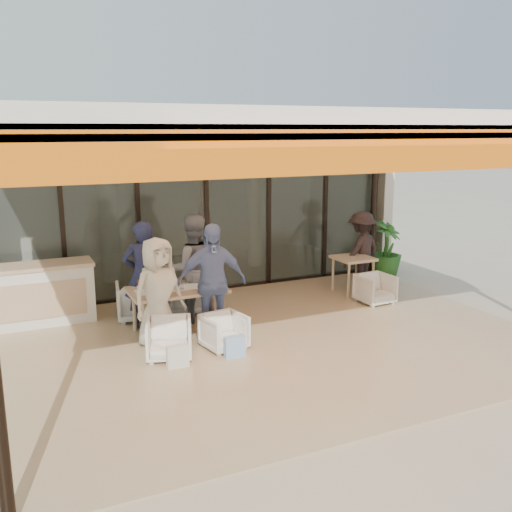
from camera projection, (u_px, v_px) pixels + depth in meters
The scene contains 21 objects.
ground at pixel (274, 340), 8.83m from camera, with size 70.00×70.00×0.00m, color #C6B293.
terrace_floor at pixel (274, 340), 8.83m from camera, with size 8.00×6.00×0.01m, color tan.
terrace_structure at pixel (285, 126), 7.89m from camera, with size 8.00×6.00×3.40m.
glass_storefront at pixel (206, 213), 11.14m from camera, with size 8.08×0.10×3.20m.
interior_block at pixel (172, 172), 13.06m from camera, with size 9.05×3.62×3.52m.
host_counter at pixel (37, 294), 9.42m from camera, with size 1.85×0.65×1.04m.
dining_table at pixel (177, 292), 9.01m from camera, with size 1.50×0.90×0.93m.
chair_far_left at pixel (138, 299), 9.75m from camera, with size 0.69×0.65×0.71m, color white.
chair_far_right at pixel (185, 293), 10.09m from camera, with size 0.70×0.65×0.72m, color white.
chair_near_left at pixel (169, 337), 8.07m from camera, with size 0.62×0.58×0.64m, color white.
chair_near_right at pixel (224, 330), 8.42m from camera, with size 0.58×0.54×0.59m, color white.
diner_navy at pixel (143, 276), 9.19m from camera, with size 0.65×0.43×1.79m, color #181935.
diner_grey at pixel (193, 269), 9.52m from camera, with size 0.89×0.69×1.83m, color slate.
diner_cream at pixel (158, 293), 8.40m from camera, with size 0.82×0.53×1.67m, color beige.
diner_periwinkle at pixel (212, 282), 8.73m from camera, with size 1.07×0.44×1.82m, color #7188BC.
tote_bag_cream at pixel (178, 357), 7.75m from camera, with size 0.30×0.10×0.34m, color silver.
tote_bag_blue at pixel (235, 347), 8.09m from camera, with size 0.30×0.10×0.34m, color #99BFD8.
side_table at pixel (353, 262), 11.22m from camera, with size 0.70×0.70×0.74m.
side_chair at pixel (375, 288), 10.62m from camera, with size 0.60×0.56×0.62m, color white.
standing_woman at pixel (361, 250), 11.60m from camera, with size 1.03×0.59×1.59m, color black.
potted_palm at pixel (386, 249), 12.44m from camera, with size 0.71×0.71×1.26m, color #1E5919.
Camera 1 is at (-3.75, -7.45, 3.21)m, focal length 40.00 mm.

